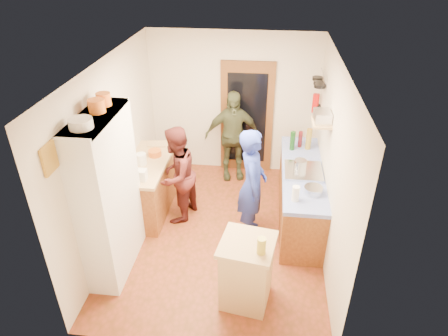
% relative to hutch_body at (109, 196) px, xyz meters
% --- Properties ---
extents(floor, '(3.00, 4.00, 0.02)m').
position_rel_hutch_body_xyz_m(floor, '(1.30, 0.80, -1.11)').
color(floor, brown).
rests_on(floor, ground).
extents(ceiling, '(3.00, 4.00, 0.02)m').
position_rel_hutch_body_xyz_m(ceiling, '(1.30, 0.80, 1.51)').
color(ceiling, silver).
rests_on(ceiling, ground).
extents(wall_back, '(3.00, 0.02, 2.60)m').
position_rel_hutch_body_xyz_m(wall_back, '(1.30, 2.81, 0.20)').
color(wall_back, beige).
rests_on(wall_back, ground).
extents(wall_front, '(3.00, 0.02, 2.60)m').
position_rel_hutch_body_xyz_m(wall_front, '(1.30, -1.21, 0.20)').
color(wall_front, beige).
rests_on(wall_front, ground).
extents(wall_left, '(0.02, 4.00, 2.60)m').
position_rel_hutch_body_xyz_m(wall_left, '(-0.21, 0.80, 0.20)').
color(wall_left, beige).
rests_on(wall_left, ground).
extents(wall_right, '(0.02, 4.00, 2.60)m').
position_rel_hutch_body_xyz_m(wall_right, '(2.81, 0.80, 0.20)').
color(wall_right, beige).
rests_on(wall_right, ground).
extents(door_frame, '(0.95, 0.06, 2.10)m').
position_rel_hutch_body_xyz_m(door_frame, '(1.55, 2.77, -0.05)').
color(door_frame, brown).
rests_on(door_frame, ground).
extents(door_glass, '(0.70, 0.02, 1.70)m').
position_rel_hutch_body_xyz_m(door_glass, '(1.55, 2.74, -0.05)').
color(door_glass, black).
rests_on(door_glass, door_frame).
extents(hutch_body, '(0.40, 1.20, 2.20)m').
position_rel_hutch_body_xyz_m(hutch_body, '(0.00, 0.00, 0.00)').
color(hutch_body, white).
rests_on(hutch_body, ground).
extents(hutch_top_shelf, '(0.40, 1.14, 0.04)m').
position_rel_hutch_body_xyz_m(hutch_top_shelf, '(0.00, 0.00, 1.08)').
color(hutch_top_shelf, white).
rests_on(hutch_top_shelf, hutch_body).
extents(plate_stack, '(0.25, 0.25, 0.10)m').
position_rel_hutch_body_xyz_m(plate_stack, '(0.00, -0.34, 1.15)').
color(plate_stack, white).
rests_on(plate_stack, hutch_top_shelf).
extents(orange_pot_a, '(0.19, 0.19, 0.15)m').
position_rel_hutch_body_xyz_m(orange_pot_a, '(0.00, 0.09, 1.18)').
color(orange_pot_a, orange).
rests_on(orange_pot_a, hutch_top_shelf).
extents(orange_pot_b, '(0.17, 0.17, 0.15)m').
position_rel_hutch_body_xyz_m(orange_pot_b, '(0.00, 0.30, 1.18)').
color(orange_pot_b, orange).
rests_on(orange_pot_b, hutch_top_shelf).
extents(left_counter_base, '(0.60, 1.40, 0.85)m').
position_rel_hutch_body_xyz_m(left_counter_base, '(0.10, 1.25, -0.68)').
color(left_counter_base, '#995C27').
rests_on(left_counter_base, ground).
extents(left_counter_top, '(0.64, 1.44, 0.05)m').
position_rel_hutch_body_xyz_m(left_counter_top, '(0.10, 1.25, -0.23)').
color(left_counter_top, tan).
rests_on(left_counter_top, left_counter_base).
extents(toaster, '(0.21, 0.15, 0.16)m').
position_rel_hutch_body_xyz_m(toaster, '(0.15, 0.74, -0.12)').
color(toaster, white).
rests_on(toaster, left_counter_top).
extents(kettle, '(0.18, 0.18, 0.18)m').
position_rel_hutch_body_xyz_m(kettle, '(0.05, 1.18, -0.11)').
color(kettle, white).
rests_on(kettle, left_counter_top).
extents(orange_bowl, '(0.24, 0.24, 0.09)m').
position_rel_hutch_body_xyz_m(orange_bowl, '(0.18, 1.47, -0.15)').
color(orange_bowl, orange).
rests_on(orange_bowl, left_counter_top).
extents(chopping_board, '(0.33, 0.26, 0.02)m').
position_rel_hutch_body_xyz_m(chopping_board, '(0.12, 1.85, -0.19)').
color(chopping_board, tan).
rests_on(chopping_board, left_counter_top).
extents(right_counter_base, '(0.60, 2.20, 0.84)m').
position_rel_hutch_body_xyz_m(right_counter_base, '(2.50, 1.30, -0.68)').
color(right_counter_base, '#995C27').
rests_on(right_counter_base, ground).
extents(right_counter_top, '(0.62, 2.22, 0.06)m').
position_rel_hutch_body_xyz_m(right_counter_top, '(2.50, 1.30, -0.23)').
color(right_counter_top, '#112FC0').
rests_on(right_counter_top, right_counter_base).
extents(hob, '(0.55, 0.58, 0.04)m').
position_rel_hutch_body_xyz_m(hob, '(2.50, 1.23, -0.18)').
color(hob, silver).
rests_on(hob, right_counter_top).
extents(pot_on_hob, '(0.18, 0.18, 0.12)m').
position_rel_hutch_body_xyz_m(pot_on_hob, '(2.45, 1.30, -0.10)').
color(pot_on_hob, silver).
rests_on(pot_on_hob, hob).
extents(bottle_a, '(0.10, 0.10, 0.32)m').
position_rel_hutch_body_xyz_m(bottle_a, '(2.35, 1.94, -0.04)').
color(bottle_a, '#143F14').
rests_on(bottle_a, right_counter_top).
extents(bottle_b, '(0.08, 0.08, 0.27)m').
position_rel_hutch_body_xyz_m(bottle_b, '(2.48, 2.05, -0.06)').
color(bottle_b, '#591419').
rests_on(bottle_b, right_counter_top).
extents(bottle_c, '(0.11, 0.11, 0.35)m').
position_rel_hutch_body_xyz_m(bottle_c, '(2.61, 1.99, -0.02)').
color(bottle_c, olive).
rests_on(bottle_c, right_counter_top).
extents(paper_towel, '(0.10, 0.10, 0.21)m').
position_rel_hutch_body_xyz_m(paper_towel, '(2.35, 0.48, -0.09)').
color(paper_towel, white).
rests_on(paper_towel, right_counter_top).
extents(mixing_bowl, '(0.27, 0.27, 0.10)m').
position_rel_hutch_body_xyz_m(mixing_bowl, '(2.60, 0.68, -0.15)').
color(mixing_bowl, silver).
rests_on(mixing_bowl, right_counter_top).
extents(island_base, '(0.63, 0.63, 0.86)m').
position_rel_hutch_body_xyz_m(island_base, '(1.78, -0.45, -0.67)').
color(island_base, tan).
rests_on(island_base, ground).
extents(island_top, '(0.71, 0.71, 0.05)m').
position_rel_hutch_body_xyz_m(island_top, '(1.78, -0.45, -0.22)').
color(island_top, tan).
rests_on(island_top, island_base).
extents(cutting_board, '(0.39, 0.33, 0.02)m').
position_rel_hutch_body_xyz_m(cutting_board, '(1.74, -0.39, -0.21)').
color(cutting_board, white).
rests_on(cutting_board, island_top).
extents(oil_jar, '(0.12, 0.12, 0.20)m').
position_rel_hutch_body_xyz_m(oil_jar, '(1.94, -0.60, -0.09)').
color(oil_jar, '#AD9E2D').
rests_on(oil_jar, island_top).
extents(pan_rail, '(0.02, 0.65, 0.02)m').
position_rel_hutch_body_xyz_m(pan_rail, '(2.76, 2.33, 0.95)').
color(pan_rail, silver).
rests_on(pan_rail, wall_right).
extents(pan_hang_a, '(0.18, 0.18, 0.05)m').
position_rel_hutch_body_xyz_m(pan_hang_a, '(2.70, 2.15, 0.82)').
color(pan_hang_a, black).
rests_on(pan_hang_a, pan_rail).
extents(pan_hang_b, '(0.16, 0.16, 0.05)m').
position_rel_hutch_body_xyz_m(pan_hang_b, '(2.70, 2.35, 0.80)').
color(pan_hang_b, black).
rests_on(pan_hang_b, pan_rail).
extents(pan_hang_c, '(0.17, 0.17, 0.05)m').
position_rel_hutch_body_xyz_m(pan_hang_c, '(2.70, 2.55, 0.81)').
color(pan_hang_c, black).
rests_on(pan_hang_c, pan_rail).
extents(wall_shelf, '(0.26, 0.42, 0.03)m').
position_rel_hutch_body_xyz_m(wall_shelf, '(2.67, 1.25, 0.60)').
color(wall_shelf, tan).
rests_on(wall_shelf, wall_right).
extents(radio, '(0.24, 0.31, 0.15)m').
position_rel_hutch_body_xyz_m(radio, '(2.67, 1.25, 0.69)').
color(radio, silver).
rests_on(radio, wall_shelf).
extents(ext_bracket, '(0.06, 0.10, 0.04)m').
position_rel_hutch_body_xyz_m(ext_bracket, '(2.77, 2.50, 0.35)').
color(ext_bracket, black).
rests_on(ext_bracket, wall_right).
extents(fire_extinguisher, '(0.11, 0.11, 0.32)m').
position_rel_hutch_body_xyz_m(fire_extinguisher, '(2.71, 2.50, 0.40)').
color(fire_extinguisher, red).
rests_on(fire_extinguisher, wall_right).
extents(picture_frame, '(0.03, 0.25, 0.30)m').
position_rel_hutch_body_xyz_m(picture_frame, '(-0.18, -0.75, 0.95)').
color(picture_frame, gold).
rests_on(picture_frame, wall_left).
extents(person_hob, '(0.45, 0.65, 1.71)m').
position_rel_hutch_body_xyz_m(person_hob, '(1.80, 0.84, -0.24)').
color(person_hob, '#2537A3').
rests_on(person_hob, ground).
extents(person_left, '(0.78, 0.90, 1.56)m').
position_rel_hutch_body_xyz_m(person_left, '(0.64, 1.14, -0.32)').
color(person_left, '#4B1B19').
rests_on(person_left, ground).
extents(person_back, '(1.05, 0.62, 1.67)m').
position_rel_hutch_body_xyz_m(person_back, '(1.33, 2.45, -0.26)').
color(person_back, '#3D4229').
rests_on(person_back, ground).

